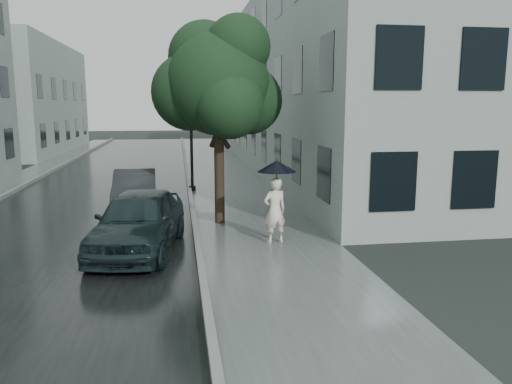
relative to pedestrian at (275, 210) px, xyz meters
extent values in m
plane|color=black|center=(-0.39, -2.00, -0.85)|extent=(120.00, 120.00, 0.00)
cube|color=slate|center=(-0.14, 10.00, -0.85)|extent=(3.50, 60.00, 0.01)
cube|color=slate|center=(-1.97, 10.00, -0.78)|extent=(0.15, 60.00, 0.15)
cube|color=black|center=(-5.47, 10.00, -0.85)|extent=(6.85, 60.00, 0.00)
cube|color=slate|center=(-8.97, 10.00, -0.78)|extent=(0.15, 60.00, 0.15)
cube|color=gray|center=(5.11, 17.50, 3.65)|extent=(7.00, 36.00, 9.00)
cube|color=black|center=(1.63, 17.50, 3.65)|extent=(0.08, 32.40, 7.20)
cube|color=gray|center=(-14.19, 28.00, 3.15)|extent=(7.00, 18.00, 8.00)
cube|color=black|center=(-10.71, 28.00, 3.15)|extent=(0.08, 16.20, 6.40)
imported|color=silver|center=(0.00, 0.00, 0.00)|extent=(0.70, 0.55, 1.68)
cylinder|color=black|center=(0.03, -0.03, 0.58)|extent=(0.02, 0.02, 0.84)
cone|color=black|center=(0.03, -0.03, 1.13)|extent=(1.30, 1.30, 0.28)
cylinder|color=black|center=(0.03, -0.03, 1.29)|extent=(0.02, 0.02, 0.08)
cylinder|color=black|center=(0.03, -0.03, 0.13)|extent=(0.03, 0.03, 0.06)
cylinder|color=#332619|center=(-1.20, 2.44, 0.62)|extent=(0.29, 0.29, 2.94)
sphere|color=#1C3E1E|center=(-1.20, 2.44, 3.23)|extent=(2.94, 2.94, 2.94)
sphere|color=#1C3E1E|center=(-0.29, 2.78, 2.77)|extent=(2.03, 2.03, 2.03)
sphere|color=#1C3E1E|center=(-1.99, 2.89, 3.01)|extent=(2.27, 2.27, 2.27)
sphere|color=#1C3E1E|center=(-0.98, 1.64, 2.65)|extent=(1.91, 1.91, 1.91)
sphere|color=#1C3E1E|center=(-1.54, 3.12, 4.02)|extent=(2.15, 2.15, 2.15)
sphere|color=#1C3E1E|center=(-0.64, 2.22, 4.24)|extent=(1.82, 1.82, 1.82)
cylinder|color=black|center=(-1.84, 8.28, 1.85)|extent=(0.12, 0.12, 5.40)
cylinder|color=black|center=(-1.84, 8.28, -0.75)|extent=(0.28, 0.28, 0.20)
cylinder|color=black|center=(-2.09, 8.23, 4.55)|extent=(0.51, 0.19, 0.08)
sphere|color=silver|center=(-2.38, 8.17, 4.50)|extent=(0.32, 0.32, 0.32)
imported|color=black|center=(-3.36, -0.19, -0.10)|extent=(2.44, 4.60, 1.49)
imported|color=#222527|center=(-3.87, 5.09, -0.19)|extent=(1.56, 4.03, 1.31)
camera|label=1|loc=(-2.38, -12.14, 2.64)|focal=35.00mm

